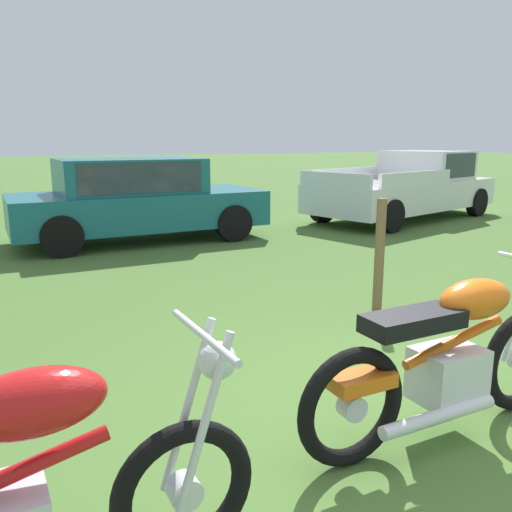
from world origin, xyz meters
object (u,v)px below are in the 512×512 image
at_px(motorcycle_orange, 450,358).
at_px(car_teal, 135,195).
at_px(fence_post_wooden, 379,256).
at_px(pickup_truck_white, 410,185).

relative_size(motorcycle_orange, car_teal, 0.48).
distance_m(car_teal, fence_post_wooden, 5.18).
distance_m(motorcycle_orange, car_teal, 7.10).
xyz_separation_m(motorcycle_orange, fence_post_wooden, (1.16, 2.08, 0.10)).
bearing_deg(pickup_truck_white, car_teal, 164.95).
relative_size(pickup_truck_white, fence_post_wooden, 4.41).
xyz_separation_m(motorcycle_orange, car_teal, (-0.10, 7.10, 0.32)).
height_order(car_teal, pickup_truck_white, pickup_truck_white).
height_order(motorcycle_orange, pickup_truck_white, pickup_truck_white).
xyz_separation_m(car_teal, pickup_truck_white, (6.23, 0.02, -0.05)).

